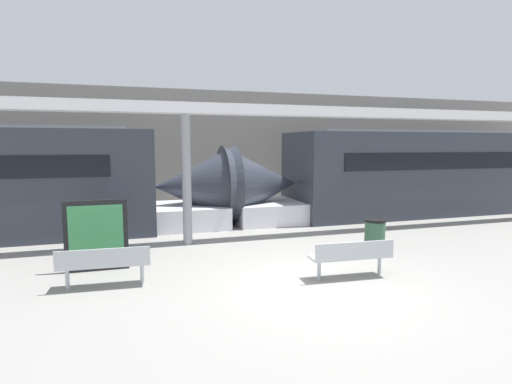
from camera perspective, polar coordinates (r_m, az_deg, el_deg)
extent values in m
plane|color=gray|center=(7.82, 8.27, -13.22)|extent=(60.00, 60.00, 0.00)
cube|color=gray|center=(17.66, -6.73, 6.20)|extent=(56.00, 0.20, 5.00)
cube|color=#2D333D|center=(18.36, 27.36, 2.54)|extent=(14.67, 2.90, 3.10)
cone|color=#2D333D|center=(13.79, 0.57, 1.17)|extent=(2.68, 2.63, 2.63)
cube|color=silver|center=(14.00, 1.56, -2.74)|extent=(2.41, 2.46, 0.70)
cube|color=black|center=(17.32, 30.85, 3.93)|extent=(12.47, 0.03, 0.60)
cube|color=gray|center=(18.33, 27.64, 7.53)|extent=(13.20, 1.74, 0.10)
cone|color=#2D333D|center=(13.29, -8.67, 0.88)|extent=(2.68, 2.63, 2.63)
cube|color=silver|center=(13.39, -9.67, -3.28)|extent=(2.41, 2.46, 0.70)
cube|color=#ADB2B7|center=(8.31, 13.30, -8.92)|extent=(1.68, 0.54, 0.04)
cube|color=#ADB2B7|center=(8.09, 13.98, -8.05)|extent=(1.66, 0.13, 0.32)
cylinder|color=#ADB2B7|center=(8.11, 9.00, -10.93)|extent=(0.07, 0.07, 0.42)
cylinder|color=#ADB2B7|center=(8.69, 17.22, -9.95)|extent=(0.07, 0.07, 0.42)
cube|color=#ADB2B7|center=(8.11, -20.77, -9.58)|extent=(1.68, 0.53, 0.04)
cube|color=#ADB2B7|center=(7.87, -21.00, -8.72)|extent=(1.66, 0.13, 0.32)
cylinder|color=#ADB2B7|center=(8.29, -25.35, -11.12)|extent=(0.07, 0.07, 0.42)
cylinder|color=#ADB2B7|center=(8.12, -15.96, -11.08)|extent=(0.07, 0.07, 0.42)
cylinder|color=#2D5138|center=(10.48, 16.60, -6.11)|extent=(0.50, 0.50, 0.76)
cylinder|color=black|center=(10.39, 16.67, -3.91)|extent=(0.53, 0.53, 0.06)
cube|color=black|center=(9.09, -21.83, -5.82)|extent=(1.27, 0.06, 1.52)
cube|color=#38844C|center=(9.04, -21.87, -5.40)|extent=(1.08, 0.01, 1.15)
cylinder|color=gray|center=(10.71, -9.87, 1.68)|extent=(0.24, 0.24, 3.46)
cube|color=silver|center=(10.71, -10.08, 11.70)|extent=(28.00, 0.60, 0.28)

